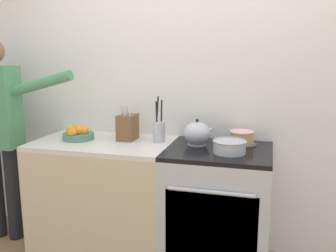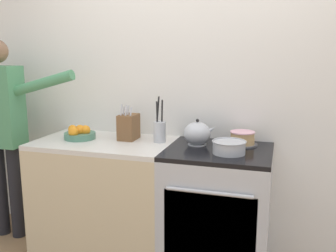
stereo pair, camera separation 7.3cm
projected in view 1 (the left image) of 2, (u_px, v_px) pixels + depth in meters
wall_back at (193, 85)px, 2.89m from camera, size 8.00×0.04×2.60m
counter_cabinet at (105, 197)px, 2.90m from camera, size 1.03×0.64×0.89m
stove_range at (217, 210)px, 2.67m from camera, size 0.72×0.67×0.89m
layer_cake at (242, 138)px, 2.70m from camera, size 0.22×0.22×0.10m
tea_kettle at (197, 133)px, 2.69m from camera, size 0.24×0.20×0.19m
mixing_bowl at (230, 147)px, 2.47m from camera, size 0.23×0.23×0.09m
knife_block at (128, 127)px, 2.85m from camera, size 0.13×0.17×0.28m
utensil_crock at (159, 131)px, 2.77m from camera, size 0.09×0.09×0.34m
fruit_bowl at (78, 134)px, 2.86m from camera, size 0.24×0.24×0.11m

